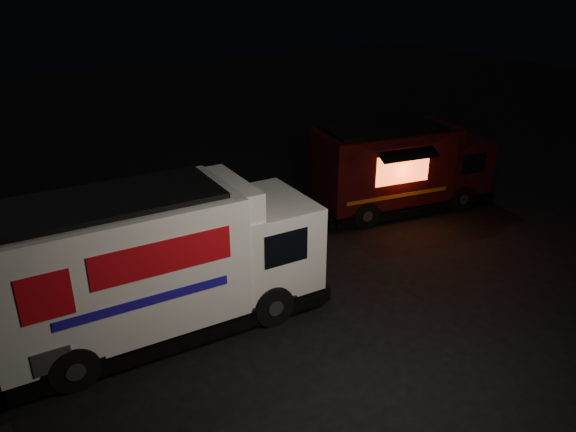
# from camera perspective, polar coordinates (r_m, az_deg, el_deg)

# --- Properties ---
(ground) EXTENTS (80.00, 80.00, 0.00)m
(ground) POSITION_cam_1_polar(r_m,az_deg,el_deg) (14.27, 2.29, -9.16)
(ground) COLOR black
(ground) RESTS_ON ground
(white_truck) EXTENTS (7.78, 2.97, 3.47)m
(white_truck) POSITION_cam_1_polar(r_m,az_deg,el_deg) (12.99, -12.64, -4.45)
(white_truck) COLOR white
(white_truck) RESTS_ON ground
(red_truck) EXTENTS (6.82, 3.54, 3.02)m
(red_truck) POSITION_cam_1_polar(r_m,az_deg,el_deg) (19.80, 11.48, 4.94)
(red_truck) COLOR #3B0A10
(red_truck) RESTS_ON ground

